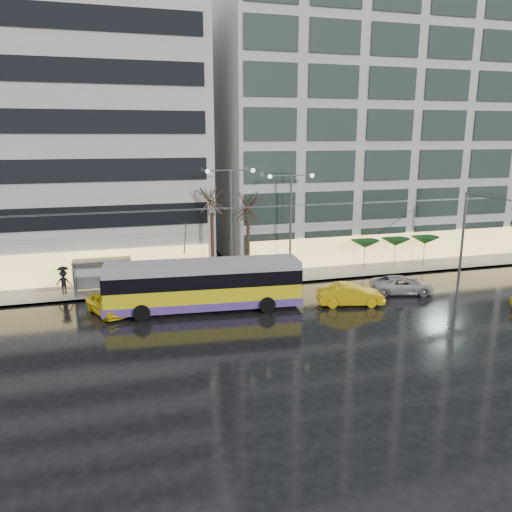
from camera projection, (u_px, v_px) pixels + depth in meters
name	position (u px, v px, depth m)	size (l,w,h in m)	color
ground	(240.00, 334.00, 30.07)	(140.00, 140.00, 0.00)	black
sidewalk	(224.00, 271.00, 43.68)	(80.00, 10.00, 0.15)	gray
kerb	(237.00, 287.00, 39.05)	(80.00, 0.10, 0.15)	slate
building_right	(377.00, 126.00, 49.91)	(32.00, 14.00, 25.00)	#A4A19D
trolleybus	(204.00, 287.00, 33.88)	(13.38, 5.63, 6.12)	gold
catenary	(227.00, 239.00, 36.77)	(42.24, 5.12, 7.00)	#595B60
bus_shelter	(97.00, 268.00, 37.39)	(4.20, 1.60, 2.51)	#595B60
street_lamp_near	(231.00, 209.00, 39.30)	(3.96, 0.36, 9.03)	#595B60
street_lamp_far	(291.00, 210.00, 40.69)	(3.96, 0.36, 8.53)	#595B60
tree_a	(211.00, 196.00, 38.84)	(3.20, 3.20, 8.40)	black
tree_b	(248.00, 203.00, 39.98)	(3.20, 3.20, 7.70)	black
parasol_a	(365.00, 244.00, 43.49)	(2.50, 2.50, 2.65)	#595B60
parasol_b	(395.00, 242.00, 44.29)	(2.50, 2.50, 2.65)	#595B60
parasol_c	(425.00, 240.00, 45.08)	(2.50, 2.50, 2.65)	#595B60
taxi_a	(106.00, 304.00, 33.30)	(1.62, 4.02, 1.37)	yellow
taxi_b	(350.00, 295.00, 35.08)	(1.62, 4.63, 1.53)	gold
sedan_silver	(402.00, 285.00, 37.76)	(2.18, 4.72, 1.31)	#A7A7AB
pedestrian_a	(114.00, 269.00, 38.48)	(1.17, 1.19, 2.19)	black
pedestrian_b	(133.00, 275.00, 38.71)	(1.01, 0.83, 1.89)	black
pedestrian_c	(64.00, 279.00, 37.10)	(1.24, 0.94, 2.11)	black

